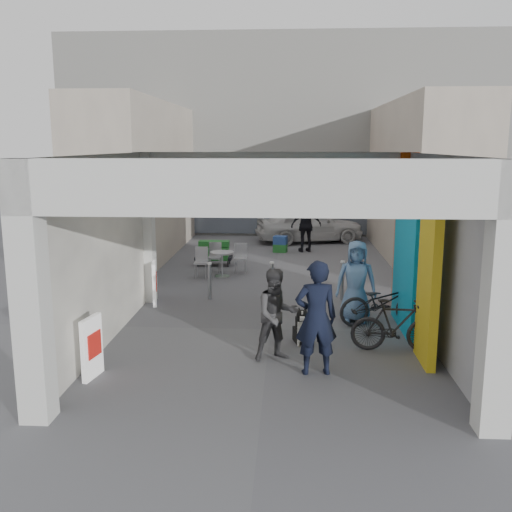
# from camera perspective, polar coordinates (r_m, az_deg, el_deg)

# --- Properties ---
(ground) EXTENTS (90.00, 90.00, 0.00)m
(ground) POSITION_cam_1_polar(r_m,az_deg,el_deg) (11.60, 1.40, -7.34)
(ground) COLOR #525357
(ground) RESTS_ON ground
(arcade_canopy) EXTENTS (6.40, 6.45, 6.40)m
(arcade_canopy) POSITION_cam_1_polar(r_m,az_deg,el_deg) (10.27, 4.32, 3.41)
(arcade_canopy) COLOR beige
(arcade_canopy) RESTS_ON ground
(far_building) EXTENTS (18.00, 4.08, 8.00)m
(far_building) POSITION_cam_1_polar(r_m,az_deg,el_deg) (25.00, 2.56, 11.82)
(far_building) COLOR silver
(far_building) RESTS_ON ground
(plaza_bldg_left) EXTENTS (2.00, 9.00, 5.00)m
(plaza_bldg_left) POSITION_cam_1_polar(r_m,az_deg,el_deg) (19.16, -11.46, 7.38)
(plaza_bldg_left) COLOR #B2A694
(plaza_bldg_left) RESTS_ON ground
(plaza_bldg_right) EXTENTS (2.00, 9.00, 5.00)m
(plaza_bldg_right) POSITION_cam_1_polar(r_m,az_deg,el_deg) (19.00, 16.04, 7.14)
(plaza_bldg_right) COLOR #B2A694
(plaza_bldg_right) RESTS_ON ground
(bollard_left) EXTENTS (0.09, 0.09, 0.87)m
(bollard_left) POSITION_cam_1_polar(r_m,az_deg,el_deg) (13.77, -4.65, -2.53)
(bollard_left) COLOR gray
(bollard_left) RESTS_ON ground
(bollard_center) EXTENTS (0.09, 0.09, 0.90)m
(bollard_center) POSITION_cam_1_polar(r_m,az_deg,el_deg) (13.70, 1.59, -2.51)
(bollard_center) COLOR gray
(bollard_center) RESTS_ON ground
(bollard_right) EXTENTS (0.09, 0.09, 0.93)m
(bollard_right) POSITION_cam_1_polar(r_m,az_deg,el_deg) (13.80, 8.62, -2.46)
(bollard_right) COLOR gray
(bollard_right) RESTS_ON ground
(advert_board_near) EXTENTS (0.19, 0.56, 1.00)m
(advert_board_near) POSITION_cam_1_polar(r_m,az_deg,el_deg) (9.53, -16.08, -8.75)
(advert_board_near) COLOR white
(advert_board_near) RESTS_ON ground
(advert_board_far) EXTENTS (0.20, 0.55, 1.00)m
(advert_board_far) POSITION_cam_1_polar(r_m,az_deg,el_deg) (13.45, -10.12, -2.69)
(advert_board_far) COLOR white
(advert_board_far) RESTS_ON ground
(cafe_set) EXTENTS (1.41, 1.14, 0.85)m
(cafe_set) POSITION_cam_1_polar(r_m,az_deg,el_deg) (16.36, -3.68, -0.81)
(cafe_set) COLOR #A5A5AA
(cafe_set) RESTS_ON ground
(produce_stand) EXTENTS (1.12, 0.61, 0.74)m
(produce_stand) POSITION_cam_1_polar(r_m,az_deg,el_deg) (17.63, -4.26, 0.02)
(produce_stand) COLOR black
(produce_stand) RESTS_ON ground
(crate_stack) EXTENTS (0.51, 0.44, 0.56)m
(crate_stack) POSITION_cam_1_polar(r_m,az_deg,el_deg) (19.75, 2.44, 1.20)
(crate_stack) COLOR #195518
(crate_stack) RESTS_ON ground
(border_collie) EXTENTS (0.27, 0.52, 0.72)m
(border_collie) POSITION_cam_1_polar(r_m,az_deg,el_deg) (10.75, 4.60, -7.29)
(border_collie) COLOR black
(border_collie) RESTS_ON ground
(man_with_dog) EXTENTS (0.74, 0.54, 1.88)m
(man_with_dog) POSITION_cam_1_polar(r_m,az_deg,el_deg) (9.23, 6.02, -6.16)
(man_with_dog) COLOR black
(man_with_dog) RESTS_ON ground
(man_back_turned) EXTENTS (0.94, 0.84, 1.61)m
(man_back_turned) POSITION_cam_1_polar(r_m,az_deg,el_deg) (9.82, 2.09, -5.89)
(man_back_turned) COLOR #38383A
(man_back_turned) RESTS_ON ground
(man_elderly) EXTENTS (0.87, 0.60, 1.72)m
(man_elderly) POSITION_cam_1_polar(r_m,az_deg,el_deg) (12.09, 9.97, -2.51)
(man_elderly) COLOR #5B81B2
(man_elderly) RESTS_ON ground
(man_crates) EXTENTS (1.17, 0.74, 1.85)m
(man_crates) POSITION_cam_1_polar(r_m,az_deg,el_deg) (19.76, 5.04, 3.07)
(man_crates) COLOR black
(man_crates) RESTS_ON ground
(bicycle_front) EXTENTS (1.94, 1.08, 0.96)m
(bicycle_front) POSITION_cam_1_polar(r_m,az_deg,el_deg) (12.04, 12.53, -4.52)
(bicycle_front) COLOR black
(bicycle_front) RESTS_ON ground
(bicycle_rear) EXTENTS (1.64, 0.56, 0.97)m
(bicycle_rear) POSITION_cam_1_polar(r_m,az_deg,el_deg) (10.57, 13.85, -6.77)
(bicycle_rear) COLOR black
(bicycle_rear) RESTS_ON ground
(white_van) EXTENTS (4.29, 2.51, 1.37)m
(white_van) POSITION_cam_1_polar(r_m,az_deg,el_deg) (21.84, 5.35, 3.19)
(white_van) COLOR silver
(white_van) RESTS_ON ground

